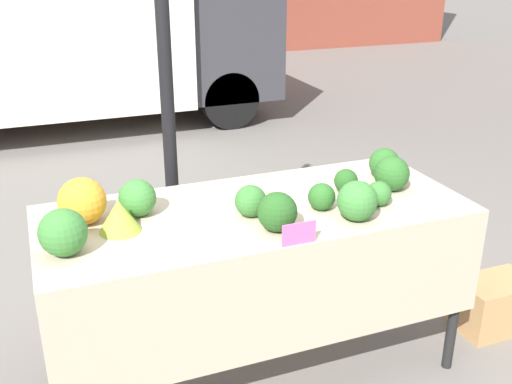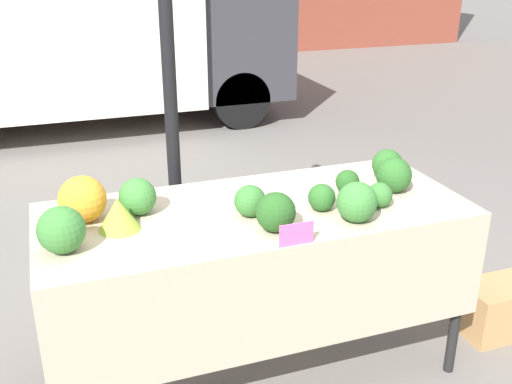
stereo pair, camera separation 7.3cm
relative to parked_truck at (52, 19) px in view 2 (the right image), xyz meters
The scene contains 18 objects.
ground_plane 5.30m from the parked_truck, 82.66° to the right, with size 40.00×40.00×0.00m, color slate.
tent_pole 4.52m from the parked_truck, 84.71° to the right, with size 0.07×0.07×2.48m.
parked_truck is the anchor object (origin of this frame).
market_table 5.25m from the parked_truck, 82.76° to the right, with size 1.95×0.81×0.89m.
orange_cauliflower 5.00m from the parked_truck, 90.99° to the right, with size 0.21×0.21×0.21m.
romanesco_head 5.14m from the parked_truck, 89.50° to the right, with size 0.18×0.18×0.14m.
broccoli_head_0 5.27m from the parked_truck, 92.02° to the right, with size 0.19×0.19×0.19m.
broccoli_head_1 5.43m from the parked_truck, 77.27° to the right, with size 0.12×0.12×0.12m.
broccoli_head_2 5.22m from the parked_truck, 77.44° to the right, with size 0.12×0.12×0.12m.
broccoli_head_3 5.19m from the parked_truck, 74.19° to the right, with size 0.16×0.16×0.16m.
broccoli_head_4 5.23m from the parked_truck, 83.31° to the right, with size 0.14×0.14×0.14m.
broccoli_head_5 5.01m from the parked_truck, 88.32° to the right, with size 0.17×0.17×0.17m.
broccoli_head_6 5.41m from the parked_truck, 82.97° to the right, with size 0.17×0.17×0.17m.
broccoli_head_7 5.49m from the parked_truck, 79.27° to the right, with size 0.18×0.18×0.18m.
broccoli_head_8 5.33m from the parked_truck, 79.94° to the right, with size 0.12×0.12×0.12m.
broccoli_head_9 5.33m from the parked_truck, 75.30° to the right, with size 0.17×0.17×0.17m.
price_sign 5.56m from the parked_truck, 82.87° to the right, with size 0.15×0.01×0.09m.
produce_crate 5.74m from the parked_truck, 68.98° to the right, with size 0.41×0.27×0.29m.
Camera 2 is at (-0.83, -2.34, 1.99)m, focal length 42.00 mm.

